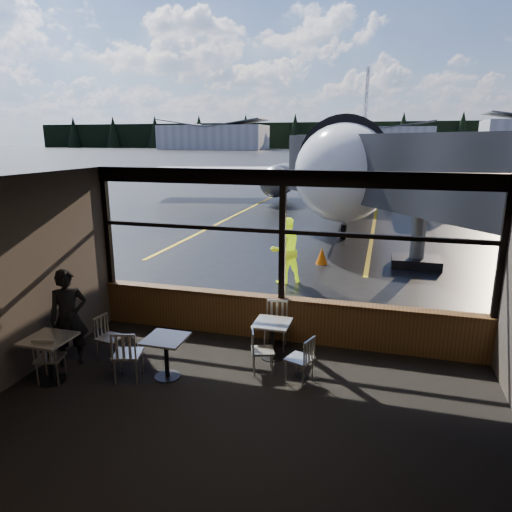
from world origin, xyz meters
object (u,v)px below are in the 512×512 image
at_px(passenger, 69,318).
at_px(chair_mid_w, 110,338).
at_px(jet_bridge, 446,196).
at_px(airliner, 360,120).
at_px(chair_near_w, 263,351).
at_px(cafe_table_mid, 167,358).
at_px(chair_left_s, 50,358).
at_px(cafe_table_near, 272,340).
at_px(cone_nose, 322,256).
at_px(chair_near_n, 276,326).
at_px(chair_near_e, 299,359).
at_px(ground_crew, 285,250).
at_px(cafe_table_left, 51,360).
at_px(chair_mid_s, 128,354).

bearing_deg(passenger, chair_mid_w, -10.29).
bearing_deg(passenger, jet_bridge, 7.49).
bearing_deg(airliner, chair_near_w, -91.54).
bearing_deg(jet_bridge, cafe_table_mid, -124.34).
xyz_separation_m(cafe_table_mid, chair_left_s, (-1.85, -0.66, 0.06)).
height_order(cafe_table_near, passenger, passenger).
xyz_separation_m(chair_mid_w, cone_nose, (2.92, 7.98, -0.16)).
distance_m(jet_bridge, cafe_table_near, 7.60).
distance_m(chair_near_n, passenger, 3.88).
xyz_separation_m(cafe_table_near, chair_near_e, (0.66, -0.75, 0.06)).
bearing_deg(jet_bridge, cone_nose, 168.54).
bearing_deg(chair_near_n, ground_crew, -86.18).
relative_size(jet_bridge, cafe_table_left, 13.98).
distance_m(cafe_table_near, chair_left_s, 3.93).
bearing_deg(chair_near_e, cafe_table_left, 124.96).
bearing_deg(cafe_table_left, cafe_table_mid, 19.41).
height_order(jet_bridge, chair_near_w, jet_bridge).
height_order(chair_mid_w, chair_left_s, chair_left_s).
relative_size(chair_near_w, chair_mid_s, 0.85).
xyz_separation_m(cafe_table_near, chair_near_n, (-0.04, 0.42, 0.12)).
bearing_deg(airliner, cone_nose, -91.58).
bearing_deg(chair_near_n, cafe_table_near, 88.88).
relative_size(cafe_table_left, passenger, 0.45).
bearing_deg(chair_mid_s, cafe_table_mid, 7.80).
xyz_separation_m(chair_near_n, cone_nose, (0.02, 6.67, -0.21)).
distance_m(airliner, chair_near_w, 23.98).
xyz_separation_m(cafe_table_mid, chair_mid_w, (-1.34, 0.33, 0.06)).
height_order(airliner, chair_near_w, airliner).
bearing_deg(chair_near_n, cone_nose, -96.06).
bearing_deg(passenger, airliner, 42.20).
bearing_deg(cafe_table_left, cone_nose, 69.04).
relative_size(cafe_table_near, chair_mid_w, 0.85).
bearing_deg(cafe_table_near, chair_near_n, 94.77).
height_order(airliner, chair_left_s, airliner).
bearing_deg(ground_crew, chair_mid_s, 37.62).
height_order(chair_near_n, ground_crew, ground_crew).
bearing_deg(cafe_table_mid, chair_near_n, 46.39).
bearing_deg(chair_near_e, airliner, 21.18).
distance_m(cafe_table_mid, chair_near_e, 2.31).
height_order(jet_bridge, ground_crew, jet_bridge).
height_order(airliner, chair_mid_w, airliner).
bearing_deg(cone_nose, cafe_table_left, -110.96).
bearing_deg(chair_mid_s, chair_near_w, 7.55).
height_order(chair_mid_w, passenger, passenger).
distance_m(chair_near_w, chair_near_n, 1.00).
distance_m(chair_near_w, cone_nose, 7.67).
distance_m(airliner, jet_bridge, 17.14).
bearing_deg(passenger, chair_near_w, -29.03).
bearing_deg(cafe_table_near, chair_mid_w, -163.23).
xyz_separation_m(jet_bridge, cafe_table_left, (-7.03, -8.23, -2.07)).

